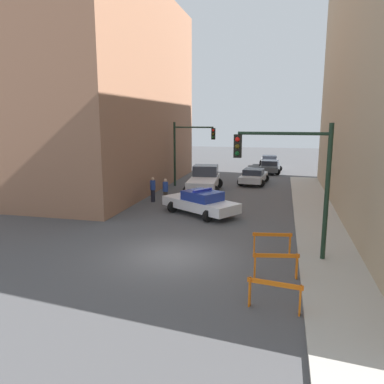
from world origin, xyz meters
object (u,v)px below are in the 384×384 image
Objects in this scene: police_car at (201,202)px; white_truck at (204,180)px; traffic_light_near at (296,171)px; parked_car_near at (254,176)px; barrier_front at (275,291)px; pedestrian_corner at (153,189)px; barrier_mid at (276,261)px; barrier_back at (272,240)px; parked_car_far at (269,161)px; pedestrian_crossing at (165,191)px; parked_car_mid at (270,166)px; traffic_light_far at (188,145)px.

white_truck is (-1.25, 7.01, 0.18)m from police_car.
traffic_light_near is 14.67m from white_truck.
police_car reaches higher than parked_car_near.
police_car is 3.11× the size of barrier_front.
police_car is at bearing 113.20° from barrier_front.
pedestrian_corner reaches higher than barrier_front.
barrier_mid is (4.42, -8.04, -0.11)m from police_car.
pedestrian_corner is (-8.82, 8.56, -2.67)m from traffic_light_near.
traffic_light_near is at bearing -107.10° from police_car.
police_car is 7.04m from barrier_back.
white_truck reaches higher than barrier_front.
pedestrian_corner is at bearing 134.47° from barrier_back.
parked_car_near is 2.81× the size of barrier_mid.
traffic_light_near is 1.19× the size of parked_car_far.
parked_car_far is at bearing -97.60° from pedestrian_crossing.
pedestrian_crossing is at bearing 85.32° from police_car.
pedestrian_crossing reaches higher than parked_car_far.
barrier_front is 2.30m from barrier_mid.
barrier_back is (7.05, -7.83, -0.24)m from pedestrian_crossing.
pedestrian_crossing reaches higher than barrier_back.
pedestrian_crossing reaches higher than police_car.
parked_car_mid is at bearing 62.91° from white_truck.
parked_car_mid reaches higher than barrier_back.
parked_car_mid is 23.93m from barrier_back.
parked_car_far is 29.15m from barrier_back.
parked_car_near is 1.01× the size of parked_car_mid.
pedestrian_corner is (-2.58, -4.46, -0.04)m from white_truck.
parked_car_near is at bearing 24.43° from traffic_light_far.
parked_car_mid is (6.32, 9.42, -2.72)m from traffic_light_far.
barrier_front and barrier_mid have the same top height.
barrier_mid is at bearing -118.06° from police_car.
parked_car_mid is (1.13, 7.06, 0.00)m from parked_car_near.
white_truck reaches higher than pedestrian_crossing.
police_car is 11.25m from barrier_front.
parked_car_near is at bearing 96.97° from barrier_back.
parked_car_near is at bearing 45.78° from white_truck.
barrier_mid is at bearing -84.15° from parked_car_mid.
traffic_light_far is 9.73m from police_car.
police_car is 11.42m from parked_car_near.
traffic_light_near reaches higher than barrier_front.
white_truck is at bearing -108.57° from parked_car_mid.
white_truck is 1.27× the size of parked_car_far.
pedestrian_crossing is 10.54m from barrier_back.
traffic_light_far is at bearing -150.45° from parked_car_near.
parked_car_mid is 28.64m from barrier_front.
traffic_light_near is at bearing 74.22° from barrier_mid.
parked_car_near is at bearing -95.69° from parked_car_mid.
white_truck is 3.35× the size of pedestrian_crossing.
barrier_mid is (5.67, -15.05, -0.29)m from white_truck.
parked_car_mid is 26.34m from barrier_mid.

